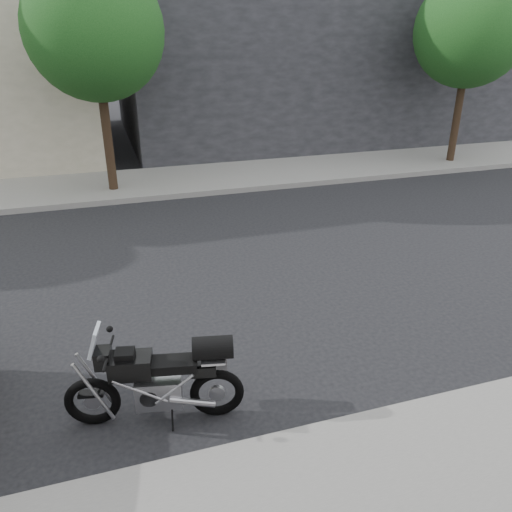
# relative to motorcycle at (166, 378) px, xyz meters

# --- Properties ---
(ground) EXTENTS (120.00, 120.00, 0.00)m
(ground) POSITION_rel_motorcycle_xyz_m (-1.86, -3.23, -0.56)
(ground) COLOR black
(ground) RESTS_ON ground
(far_sidewalk) EXTENTS (44.00, 3.00, 0.15)m
(far_sidewalk) POSITION_rel_motorcycle_xyz_m (-1.86, -9.73, -0.48)
(far_sidewalk) COLOR gray
(far_sidewalk) RESTS_ON ground
(far_building_dark) EXTENTS (16.00, 11.00, 7.00)m
(far_building_dark) POSITION_rel_motorcycle_xyz_m (-8.86, -16.73, 2.94)
(far_building_dark) COLOR #242428
(far_building_dark) RESTS_ON ground
(street_tree_left) EXTENTS (3.40, 3.40, 5.70)m
(street_tree_left) POSITION_rel_motorcycle_xyz_m (-10.86, -9.23, 3.58)
(street_tree_left) COLOR #332417
(street_tree_left) RESTS_ON far_sidewalk
(street_tree_mid) EXTENTS (3.40, 3.40, 5.70)m
(street_tree_mid) POSITION_rel_motorcycle_xyz_m (0.14, -9.23, 3.58)
(street_tree_mid) COLOR #332417
(street_tree_mid) RESTS_ON far_sidewalk
(motorcycle) EXTENTS (2.02, 0.74, 1.29)m
(motorcycle) POSITION_rel_motorcycle_xyz_m (0.00, 0.00, 0.00)
(motorcycle) COLOR black
(motorcycle) RESTS_ON ground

